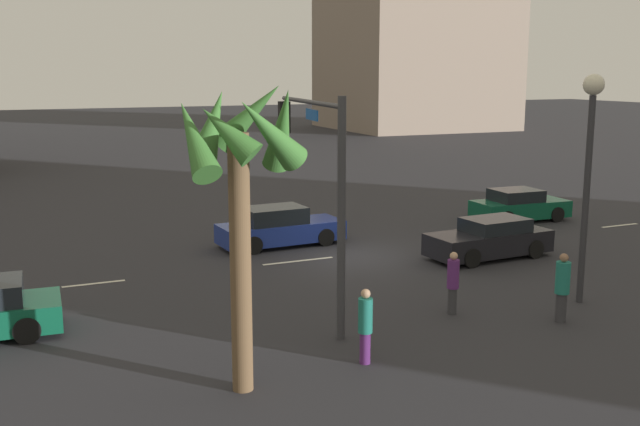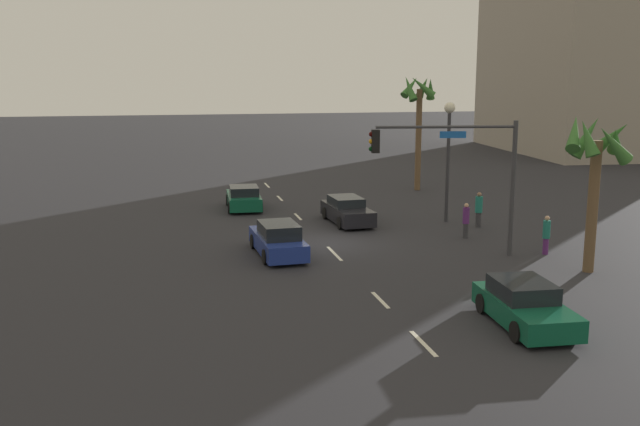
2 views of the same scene
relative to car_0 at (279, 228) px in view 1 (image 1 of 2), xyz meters
The scene contains 14 objects.
ground_plane 2.98m from the car_0, 123.74° to the left, with size 220.00×220.00×0.00m, color #28282D.
lane_stripe_1 14.36m from the car_0, behind, with size 1.89×0.14×0.01m, color silver.
lane_stripe_2 8.49m from the car_0, 163.38° to the left, with size 1.86×0.14×0.01m, color silver.
lane_stripe_3 2.52m from the car_0, 83.94° to the left, with size 2.52×0.14×0.01m, color silver.
lane_stripe_4 7.35m from the car_0, 19.30° to the left, with size 1.84×0.14×0.01m, color silver.
car_0 is the anchor object (origin of this frame).
car_2 11.03m from the car_0, behind, with size 4.12×2.08×1.35m.
car_3 7.51m from the car_0, 142.12° to the left, with size 4.45×1.99×1.35m.
traffic_signal 8.39m from the car_0, 76.26° to the left, with size 1.15×6.17×5.75m.
streetlamp 11.64m from the car_0, 117.63° to the left, with size 0.56×0.56×6.23m.
pedestrian_0 11.51m from the car_0, 78.27° to the left, with size 0.36×0.36×1.69m.
pedestrian_1 9.29m from the car_0, 98.19° to the left, with size 0.36×0.36×1.68m.
pedestrian_2 11.41m from the car_0, 107.84° to the left, with size 0.52×0.52×1.79m.
palm_tree_1 13.22m from the car_0, 65.80° to the left, with size 2.53×2.76×6.23m.
Camera 1 is at (11.19, 22.59, 6.31)m, focal length 42.07 mm.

